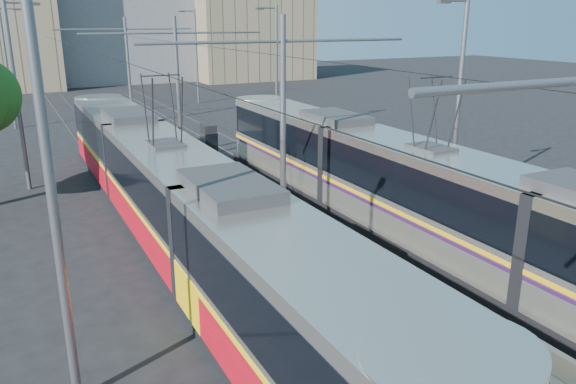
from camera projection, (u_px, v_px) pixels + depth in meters
ground at (442, 353)px, 12.59m from camera, size 160.00×160.00×0.00m
platform at (200, 171)px, 27.03m from camera, size 4.00×50.00×0.30m
tactile_strip_left at (171, 171)px, 26.36m from camera, size 0.70×50.00×0.01m
tactile_strip_right at (228, 164)px, 27.61m from camera, size 0.70×50.00×0.01m
rails at (200, 174)px, 27.07m from camera, size 8.71×70.00×0.03m
tram_left at (169, 193)px, 18.37m from camera, size 2.43×28.16×5.50m
tram_right at (427, 194)px, 17.81m from camera, size 2.43×28.20×5.50m
catenary at (217, 85)px, 23.31m from camera, size 9.20×70.00×7.00m
street_lamps at (172, 79)px, 29.25m from camera, size 15.18×38.22×8.00m
shelter at (209, 146)px, 26.43m from camera, size 0.66×1.01×2.16m
building_centre at (121, 21)px, 67.66m from camera, size 18.36×14.28×13.90m
building_right at (248, 33)px, 69.04m from camera, size 14.28×10.20×10.85m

